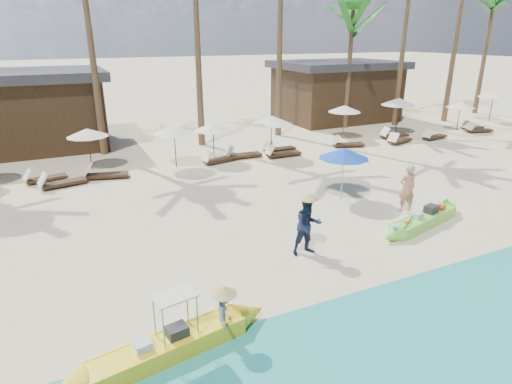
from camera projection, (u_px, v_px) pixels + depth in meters
name	position (u px, v px, depth m)	size (l,w,h in m)	color
ground	(282.00, 255.00, 12.64)	(240.00, 240.00, 0.00)	beige
wet_sand_strip	(404.00, 367.00, 8.39)	(240.00, 4.50, 0.01)	tan
green_canoe	(424.00, 220.00, 14.55)	(4.91, 1.52, 0.63)	#78DC43
yellow_canoe	(168.00, 346.00, 8.63)	(5.22, 1.23, 1.36)	yellow
tourist	(407.00, 188.00, 15.53)	(0.65, 0.42, 1.77)	tan
vendor_green	(308.00, 226.00, 12.46)	(0.87, 0.68, 1.79)	#131E36
vendor_yellow	(224.00, 312.00, 8.92)	(0.66, 0.38, 1.02)	gray
blue_umbrella	(344.00, 153.00, 16.28)	(1.94, 1.94, 2.09)	#99999E
resort_parasol_4	(87.00, 133.00, 20.13)	(1.93, 1.93, 1.99)	#3A2618
lounger_4_left	(60.00, 182.00, 18.25)	(1.98, 0.95, 0.64)	#3A2618
lounger_4_right	(43.00, 178.00, 18.87)	(1.81, 0.85, 0.59)	#3A2618
resort_parasol_5	(174.00, 130.00, 20.42)	(2.02, 2.02, 2.08)	#3A2618
lounger_5_left	(104.00, 174.00, 19.30)	(2.00, 1.02, 0.65)	#3A2618
resort_parasol_6	(213.00, 127.00, 21.42)	(1.94, 1.94, 2.00)	#3A2618
lounger_6_left	(217.00, 159.00, 21.66)	(1.91, 0.96, 0.62)	#3A2618
lounger_6_right	(241.00, 154.00, 22.47)	(1.99, 0.69, 0.67)	#3A2618
resort_parasol_7	(271.00, 120.00, 22.19)	(2.13, 2.13, 2.20)	#3A2618
lounger_7_left	(281.00, 153.00, 22.73)	(1.96, 0.64, 0.66)	#3A2618
lounger_7_right	(278.00, 149.00, 23.65)	(1.88, 0.62, 0.63)	#3A2618
resort_parasol_8	(345.00, 109.00, 26.11)	(2.02, 2.02, 2.09)	#3A2618
lounger_8_left	(346.00, 144.00, 24.75)	(1.92, 1.09, 0.62)	#3A2618
resort_parasol_9	(399.00, 102.00, 27.38)	(2.26, 2.26, 2.33)	#3A2618
lounger_9_left	(399.00, 140.00, 25.56)	(1.98, 1.07, 0.64)	#3A2618
lounger_9_right	(393.00, 135.00, 26.85)	(1.94, 0.67, 0.65)	#3A2618
resort_parasol_10	(461.00, 105.00, 28.57)	(1.86, 1.86, 1.91)	#3A2618
lounger_10_left	(434.00, 136.00, 26.55)	(1.91, 0.84, 0.63)	#3A2618
lounger_10_right	(478.00, 130.00, 28.42)	(1.83, 0.92, 0.60)	#3A2618
resort_parasol_11	(494.00, 94.00, 31.39)	(2.18, 2.18, 2.25)	#3A2618
lounger_11_left	(472.00, 127.00, 29.23)	(1.70, 0.53, 0.58)	#3A2618
palm_6	(353.00, 20.00, 27.64)	(2.08, 2.08, 8.51)	brown
palm_9	(493.00, 8.00, 32.86)	(2.08, 2.08, 9.82)	brown
pavilion_west	(5.00, 111.00, 23.57)	(10.80, 6.60, 4.30)	#3A2618
pavilion_east	(336.00, 90.00, 32.32)	(8.80, 6.60, 4.30)	#3A2618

